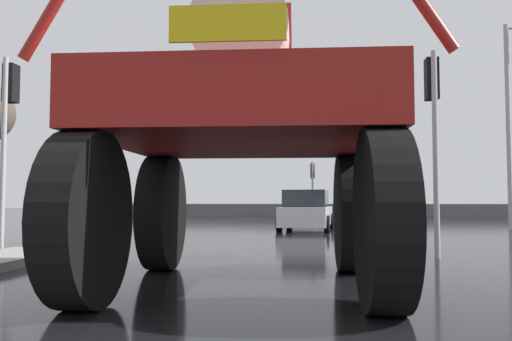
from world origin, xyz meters
TOP-DOWN VIEW (x-y plane):
  - ground_plane at (0.00, 18.00)m, footprint 120.00×120.00m
  - oversize_sprayer at (0.54, 6.29)m, footprint 4.46×5.13m
  - sedan_ahead at (1.22, 19.79)m, footprint 2.18×4.24m
  - traffic_signal_near_left at (-5.12, 10.19)m, footprint 0.24×0.54m
  - traffic_signal_near_right at (3.82, 10.19)m, footprint 0.24×0.54m
  - traffic_signal_far_left at (3.03, 29.87)m, footprint 0.24×0.55m
  - traffic_signal_far_right at (1.48, 29.88)m, footprint 0.24×0.55m
  - streetlight_far_left at (-8.00, 21.30)m, footprint 1.73×0.24m
  - streetlight_far_right at (9.22, 20.96)m, footprint 1.85×0.24m
  - roadside_barrier at (0.00, 36.36)m, footprint 30.35×0.24m

SIDE VIEW (x-z plane):
  - ground_plane at x=0.00m, z-range 0.00..0.00m
  - roadside_barrier at x=0.00m, z-range 0.00..0.90m
  - sedan_ahead at x=1.22m, z-range -0.05..1.47m
  - oversize_sprayer at x=0.54m, z-range -0.30..4.27m
  - traffic_signal_far_right at x=1.48m, z-range 0.76..4.10m
  - traffic_signal_far_left at x=3.03m, z-range 0.90..4.83m
  - traffic_signal_near_right at x=3.82m, z-range 0.94..5.01m
  - traffic_signal_near_left at x=-5.12m, z-range 0.96..5.16m
  - streetlight_far_left at x=-8.00m, z-range 0.42..7.66m
  - streetlight_far_right at x=9.22m, z-range 0.44..8.51m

